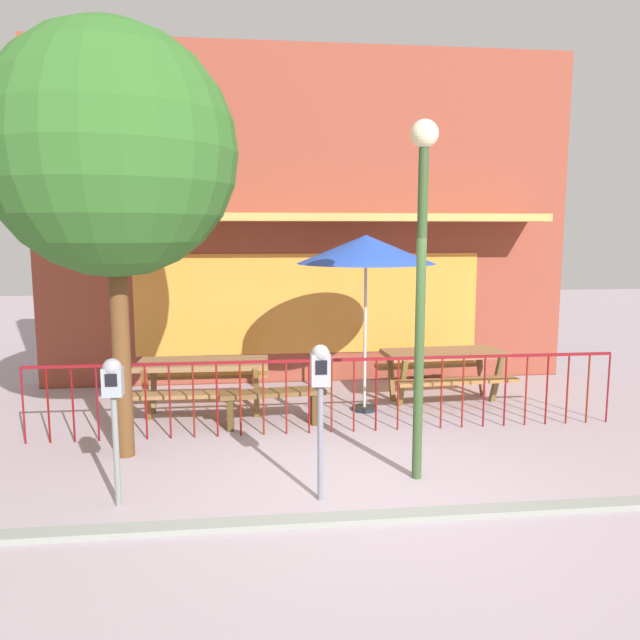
{
  "coord_description": "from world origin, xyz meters",
  "views": [
    {
      "loc": [
        -1.04,
        -5.94,
        2.57
      ],
      "look_at": [
        -0.1,
        2.08,
        1.41
      ],
      "focal_mm": 34.73,
      "sensor_mm": 36.0,
      "label": 1
    }
  ],
  "objects_px": {
    "picnic_table_right": "(443,362)",
    "parking_meter_far": "(113,393)",
    "patio_umbrella": "(366,250)",
    "patio_bench": "(273,400)",
    "picnic_table_left": "(203,373)",
    "parking_meter_near": "(320,381)",
    "street_tree": "(112,153)",
    "street_lamp": "(422,248)"
  },
  "relations": [
    {
      "from": "picnic_table_right",
      "to": "parking_meter_far",
      "type": "xyz_separation_m",
      "value": [
        -4.18,
        -3.19,
        0.49
      ]
    },
    {
      "from": "picnic_table_right",
      "to": "patio_umbrella",
      "type": "relative_size",
      "value": 0.75
    },
    {
      "from": "patio_bench",
      "to": "picnic_table_left",
      "type": "bearing_deg",
      "value": 147.47
    },
    {
      "from": "parking_meter_near",
      "to": "street_tree",
      "type": "bearing_deg",
      "value": 145.47
    },
    {
      "from": "street_tree",
      "to": "street_lamp",
      "type": "relative_size",
      "value": 1.31
    },
    {
      "from": "patio_umbrella",
      "to": "parking_meter_near",
      "type": "distance_m",
      "value": 3.29
    },
    {
      "from": "street_tree",
      "to": "street_lamp",
      "type": "height_order",
      "value": "street_tree"
    },
    {
      "from": "street_tree",
      "to": "parking_meter_near",
      "type": "bearing_deg",
      "value": -34.53
    },
    {
      "from": "picnic_table_right",
      "to": "patio_bench",
      "type": "xyz_separation_m",
      "value": [
        -2.62,
        -0.93,
        -0.26
      ]
    },
    {
      "from": "parking_meter_far",
      "to": "patio_umbrella",
      "type": "bearing_deg",
      "value": 44.43
    },
    {
      "from": "picnic_table_left",
      "to": "patio_umbrella",
      "type": "height_order",
      "value": "patio_umbrella"
    },
    {
      "from": "parking_meter_far",
      "to": "street_lamp",
      "type": "distance_m",
      "value": 3.27
    },
    {
      "from": "picnic_table_left",
      "to": "parking_meter_far",
      "type": "distance_m",
      "value": 2.97
    },
    {
      "from": "parking_meter_far",
      "to": "street_lamp",
      "type": "height_order",
      "value": "street_lamp"
    },
    {
      "from": "patio_umbrella",
      "to": "picnic_table_left",
      "type": "bearing_deg",
      "value": 179.28
    },
    {
      "from": "parking_meter_near",
      "to": "street_tree",
      "type": "distance_m",
      "value": 3.38
    },
    {
      "from": "picnic_table_left",
      "to": "picnic_table_right",
      "type": "bearing_deg",
      "value": 5.17
    },
    {
      "from": "picnic_table_left",
      "to": "street_lamp",
      "type": "xyz_separation_m",
      "value": [
        2.37,
        -2.54,
        1.8
      ]
    },
    {
      "from": "picnic_table_right",
      "to": "patio_umbrella",
      "type": "bearing_deg",
      "value": -164.64
    },
    {
      "from": "street_lamp",
      "to": "patio_umbrella",
      "type": "bearing_deg",
      "value": 91.85
    },
    {
      "from": "parking_meter_far",
      "to": "street_lamp",
      "type": "relative_size",
      "value": 0.39
    },
    {
      "from": "picnic_table_left",
      "to": "street_tree",
      "type": "height_order",
      "value": "street_tree"
    },
    {
      "from": "picnic_table_right",
      "to": "parking_meter_near",
      "type": "height_order",
      "value": "parking_meter_near"
    },
    {
      "from": "picnic_table_right",
      "to": "parking_meter_far",
      "type": "relative_size",
      "value": 1.33
    },
    {
      "from": "picnic_table_left",
      "to": "patio_bench",
      "type": "bearing_deg",
      "value": -32.53
    },
    {
      "from": "picnic_table_right",
      "to": "patio_umbrella",
      "type": "xyz_separation_m",
      "value": [
        -1.28,
        -0.35,
        1.69
      ]
    },
    {
      "from": "picnic_table_left",
      "to": "street_lamp",
      "type": "height_order",
      "value": "street_lamp"
    },
    {
      "from": "patio_bench",
      "to": "parking_meter_near",
      "type": "distance_m",
      "value": 2.52
    },
    {
      "from": "patio_umbrella",
      "to": "street_tree",
      "type": "relative_size",
      "value": 0.53
    },
    {
      "from": "patio_umbrella",
      "to": "street_lamp",
      "type": "height_order",
      "value": "street_lamp"
    },
    {
      "from": "street_lamp",
      "to": "patio_bench",
      "type": "bearing_deg",
      "value": 126.31
    },
    {
      "from": "picnic_table_left",
      "to": "patio_bench",
      "type": "xyz_separation_m",
      "value": [
        0.94,
        -0.6,
        -0.26
      ]
    },
    {
      "from": "patio_umbrella",
      "to": "parking_meter_near",
      "type": "relative_size",
      "value": 1.66
    },
    {
      "from": "patio_bench",
      "to": "parking_meter_far",
      "type": "xyz_separation_m",
      "value": [
        -1.55,
        -2.26,
        0.74
      ]
    },
    {
      "from": "parking_meter_far",
      "to": "street_tree",
      "type": "relative_size",
      "value": 0.3
    },
    {
      "from": "parking_meter_far",
      "to": "patio_bench",
      "type": "bearing_deg",
      "value": 55.6
    },
    {
      "from": "picnic_table_right",
      "to": "parking_meter_far",
      "type": "distance_m",
      "value": 5.28
    },
    {
      "from": "parking_meter_near",
      "to": "street_lamp",
      "type": "xyz_separation_m",
      "value": [
        1.07,
        0.42,
        1.23
      ]
    },
    {
      "from": "picnic_table_right",
      "to": "parking_meter_near",
      "type": "distance_m",
      "value": 4.03
    },
    {
      "from": "picnic_table_left",
      "to": "picnic_table_right",
      "type": "xyz_separation_m",
      "value": [
        3.57,
        0.32,
        0.0
      ]
    },
    {
      "from": "picnic_table_left",
      "to": "street_lamp",
      "type": "distance_m",
      "value": 3.91
    },
    {
      "from": "patio_umbrella",
      "to": "parking_meter_near",
      "type": "bearing_deg",
      "value": -108.61
    }
  ]
}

